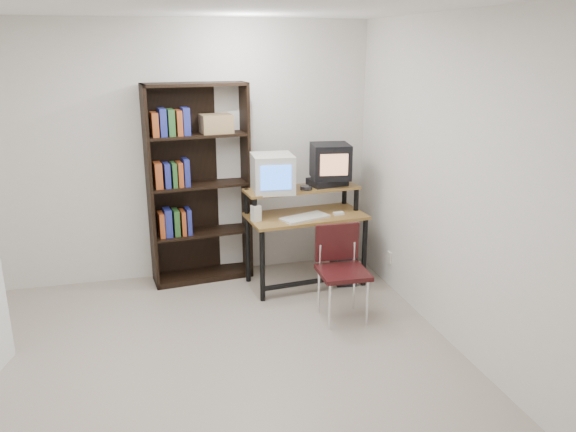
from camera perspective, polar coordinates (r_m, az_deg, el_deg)
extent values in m
cube|color=#A79B8A|center=(4.38, -8.30, -15.65)|extent=(4.00, 4.00, 0.01)
cube|color=white|center=(3.71, -10.11, 20.66)|extent=(4.00, 4.00, 0.01)
cube|color=silver|center=(5.79, -11.21, 6.24)|extent=(4.00, 0.01, 2.60)
cube|color=silver|center=(2.01, -2.92, -14.34)|extent=(4.00, 0.01, 2.60)
cube|color=silver|center=(4.49, 17.18, 2.74)|extent=(0.01, 4.00, 2.60)
cube|color=olive|center=(5.57, 1.83, -0.01)|extent=(1.20, 0.68, 0.03)
cube|color=olive|center=(5.61, 1.42, 2.76)|extent=(1.18, 0.45, 0.02)
cylinder|color=black|center=(5.30, -2.62, -5.05)|extent=(0.05, 0.05, 0.72)
cylinder|color=black|center=(5.69, 7.77, -3.63)|extent=(0.05, 0.05, 0.72)
cylinder|color=black|center=(5.70, -4.14, -2.05)|extent=(0.05, 0.05, 0.98)
cylinder|color=black|center=(6.06, 5.65, -0.92)|extent=(0.05, 0.05, 0.98)
cylinder|color=black|center=(5.56, 2.73, -6.64)|extent=(1.07, 0.15, 0.05)
cube|color=beige|center=(5.46, -1.59, 4.36)|extent=(0.41, 0.41, 0.37)
cube|color=blue|center=(5.27, -1.22, 3.90)|extent=(0.29, 0.03, 0.23)
cube|color=black|center=(5.72, 4.00, 3.42)|extent=(0.40, 0.32, 0.08)
cube|color=black|center=(5.70, 4.32, 5.58)|extent=(0.41, 0.41, 0.35)
cube|color=tan|center=(5.52, 4.71, 5.20)|extent=(0.27, 0.05, 0.21)
cylinder|color=#26262B|center=(5.53, 1.86, 2.81)|extent=(0.15, 0.15, 0.05)
cube|color=beige|center=(5.44, 1.72, -0.23)|extent=(0.51, 0.36, 0.03)
cube|color=black|center=(5.58, 5.18, -0.02)|extent=(0.26, 0.24, 0.01)
cube|color=white|center=(5.59, 5.18, 0.23)|extent=(0.10, 0.07, 0.03)
cube|color=beige|center=(5.35, -3.27, 0.21)|extent=(0.10, 0.10, 0.17)
cube|color=black|center=(5.87, 5.61, -4.45)|extent=(0.27, 0.48, 0.42)
cube|color=black|center=(4.94, 5.62, -5.73)|extent=(0.43, 0.43, 0.04)
cube|color=black|center=(5.03, 5.01, -2.63)|extent=(0.40, 0.05, 0.34)
cylinder|color=silver|center=(4.84, 4.25, -9.22)|extent=(0.02, 0.02, 0.43)
cylinder|color=silver|center=(4.94, 8.04, -8.77)|extent=(0.02, 0.02, 0.43)
cylinder|color=silver|center=(5.13, 3.14, -7.61)|extent=(0.02, 0.02, 0.43)
cylinder|color=silver|center=(5.23, 6.73, -7.22)|extent=(0.02, 0.02, 0.43)
cube|color=black|center=(5.63, -13.88, 2.65)|extent=(0.07, 0.34, 2.00)
cube|color=black|center=(5.82, -4.34, 3.56)|extent=(0.07, 0.34, 2.00)
cube|color=black|center=(5.85, -9.36, 3.47)|extent=(1.00, 0.13, 2.00)
cube|color=black|center=(5.55, -9.51, 13.07)|extent=(1.03, 0.44, 0.03)
cube|color=black|center=(6.00, -8.61, -5.92)|extent=(1.03, 0.44, 0.06)
cube|color=black|center=(5.84, -8.81, -1.65)|extent=(0.97, 0.41, 0.02)
cube|color=black|center=(5.70, -9.04, 3.13)|extent=(0.97, 0.41, 0.02)
cube|color=black|center=(5.60, -9.27, 8.11)|extent=(0.97, 0.41, 0.02)
cube|color=olive|center=(5.63, -7.31, 9.29)|extent=(0.32, 0.28, 0.18)
cube|color=beige|center=(5.74, 10.26, -4.18)|extent=(0.02, 0.08, 0.12)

